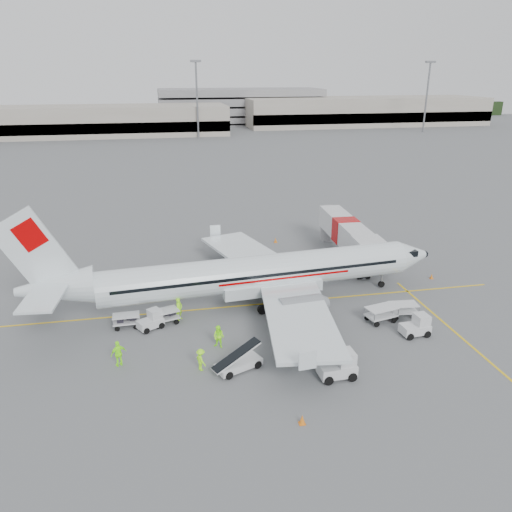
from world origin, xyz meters
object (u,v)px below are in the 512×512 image
(tug_fore, at_px, (415,325))
(tug_mid, at_px, (337,365))
(belt_loader, at_px, (238,355))
(tug_aft, at_px, (150,320))
(aircraft, at_px, (259,250))
(jet_bridge, at_px, (345,239))

(tug_fore, relative_size, tug_mid, 0.89)
(belt_loader, relative_size, tug_aft, 2.17)
(belt_loader, bearing_deg, tug_fore, -14.99)
(aircraft, bearing_deg, belt_loader, -114.10)
(jet_bridge, xyz_separation_m, tug_aft, (-20.87, -12.29, -1.42))
(jet_bridge, relative_size, tug_mid, 6.76)
(belt_loader, xyz_separation_m, tug_aft, (-5.94, 7.08, -0.39))
(jet_bridge, distance_m, tug_fore, 17.41)
(belt_loader, height_order, tug_fore, belt_loader)
(aircraft, distance_m, belt_loader, 11.24)
(tug_mid, relative_size, tug_aft, 1.25)
(aircraft, xyz_separation_m, belt_loader, (-3.46, -10.00, -3.79))
(aircraft, relative_size, belt_loader, 8.40)
(belt_loader, height_order, tug_mid, belt_loader)
(tug_mid, bearing_deg, tug_fore, 25.57)
(aircraft, height_order, tug_aft, aircraft)
(aircraft, xyz_separation_m, tug_mid, (2.83, -12.21, -3.99))
(belt_loader, bearing_deg, aircraft, 47.77)
(belt_loader, xyz_separation_m, tug_mid, (6.28, -2.21, -0.21))
(tug_fore, bearing_deg, jet_bridge, 83.24)
(aircraft, height_order, tug_mid, aircraft)
(belt_loader, distance_m, tug_fore, 14.32)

